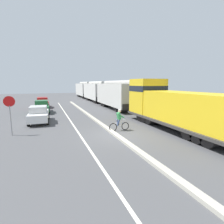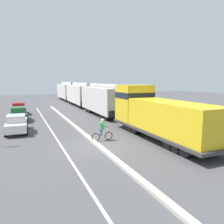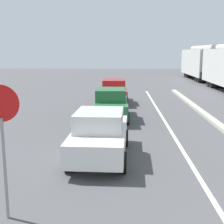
# 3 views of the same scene
# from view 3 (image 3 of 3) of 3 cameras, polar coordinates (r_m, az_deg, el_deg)

# --- Properties ---
(lane_stripe) EXTENTS (0.14, 36.00, 0.01)m
(lane_stripe) POSITION_cam_3_polar(r_m,az_deg,el_deg) (10.50, 14.04, -8.89)
(lane_stripe) COLOR silver
(lane_stripe) RESTS_ON ground
(hopper_car_trailing) EXTENTS (2.90, 10.60, 4.18)m
(hopper_car_trailing) POSITION_cam_3_polar(r_m,az_deg,el_deg) (40.61, 15.99, 8.63)
(hopper_car_trailing) COLOR beige
(hopper_car_trailing) RESTS_ON ground
(parked_car_white) EXTENTS (1.96, 4.26, 1.62)m
(parked_car_white) POSITION_cam_3_polar(r_m,az_deg,el_deg) (10.39, -2.23, -4.07)
(parked_car_white) COLOR silver
(parked_car_white) RESTS_ON ground
(parked_car_green) EXTENTS (1.87, 4.22, 1.62)m
(parked_car_green) POSITION_cam_3_polar(r_m,az_deg,el_deg) (16.29, -0.19, 1.50)
(parked_car_green) COLOR #286B3D
(parked_car_green) RESTS_ON ground
(parked_car_red) EXTENTS (1.95, 4.26, 1.62)m
(parked_car_red) POSITION_cam_3_polar(r_m,az_deg,el_deg) (21.44, 0.30, 3.83)
(parked_car_red) COLOR red
(parked_car_red) RESTS_ON ground
(stop_sign) EXTENTS (0.76, 0.08, 2.88)m
(stop_sign) POSITION_cam_3_polar(r_m,az_deg,el_deg) (6.73, -19.45, -2.52)
(stop_sign) COLOR gray
(stop_sign) RESTS_ON ground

